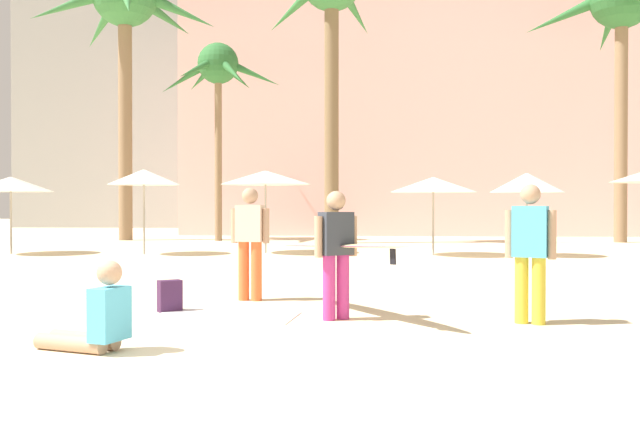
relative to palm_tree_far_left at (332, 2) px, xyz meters
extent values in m
plane|color=beige|center=(-0.32, -19.61, -8.82)|extent=(120.00, 120.00, 0.00)
cube|color=beige|center=(4.01, 10.07, -2.73)|extent=(22.90, 8.53, 12.18)
cylinder|color=brown|center=(-0.02, 0.01, -4.00)|extent=(0.52, 0.52, 9.64)
cone|color=#387A3D|center=(0.74, 1.68, 0.16)|extent=(1.59, 2.72, 1.76)
cone|color=#387A3D|center=(-1.51, 1.04, 0.12)|extent=(2.54, 1.95, 1.83)
cylinder|color=#896B4C|center=(-4.54, 1.31, -5.35)|extent=(0.28, 0.28, 6.92)
sphere|color=#2D6B33|center=(-4.54, 1.31, -1.89)|extent=(1.59, 1.59, 1.59)
cone|color=#2D6B33|center=(-3.15, 1.47, -2.31)|extent=(2.16, 0.59, 1.17)
cone|color=#2D6B33|center=(-4.06, 2.67, -2.19)|extent=(1.05, 2.17, 0.94)
cone|color=#2D6B33|center=(-5.46, 2.40, -2.25)|extent=(1.67, 1.87, 1.04)
cone|color=#2D6B33|center=(-5.87, 1.35, -2.44)|extent=(2.06, 0.41, 1.40)
cone|color=#2D6B33|center=(-5.08, 0.04, -2.34)|extent=(1.15, 2.09, 1.22)
cone|color=#2D6B33|center=(-3.76, 0.22, -2.43)|extent=(1.47, 1.88, 1.38)
cylinder|color=#896B4C|center=(-8.33, 1.49, -3.93)|extent=(0.54, 0.54, 9.77)
cone|color=#387A3D|center=(-6.27, 1.83, 0.33)|extent=(3.15, 1.07, 1.76)
cone|color=#387A3D|center=(-7.31, 3.39, 0.52)|extent=(2.00, 3.06, 1.41)
cone|color=#387A3D|center=(-9.78, 2.87, 0.17)|extent=(2.57, 2.48, 2.05)
cone|color=#387A3D|center=(-10.16, 0.54, 0.29)|extent=(3.00, 1.91, 1.85)
cone|color=#387A3D|center=(-7.56, -0.37, 0.17)|extent=(1.67, 2.99, 2.06)
cylinder|color=#896B4C|center=(10.76, 1.46, -4.22)|extent=(0.47, 0.47, 9.20)
cone|color=#2D6B33|center=(10.90, 3.44, -0.28)|extent=(0.74, 3.04, 1.79)
cone|color=#2D6B33|center=(8.76, 1.82, -0.20)|extent=(3.09, 1.06, 1.64)
cylinder|color=gray|center=(-4.98, -6.18, -7.60)|extent=(0.06, 0.06, 2.43)
cone|color=white|center=(-4.98, -6.18, -6.61)|extent=(2.04, 2.04, 0.44)
cylinder|color=gray|center=(5.76, -6.04, -7.67)|extent=(0.06, 0.06, 2.30)
cone|color=white|center=(5.76, -6.04, -6.79)|extent=(2.00, 2.00, 0.54)
cylinder|color=gray|center=(-8.84, -6.36, -7.70)|extent=(0.06, 0.06, 2.22)
cone|color=beige|center=(-8.84, -6.36, -6.81)|extent=(2.34, 2.34, 0.43)
cylinder|color=gray|center=(-1.60, -5.40, -7.61)|extent=(0.06, 0.06, 2.42)
cone|color=white|center=(-1.60, -5.40, -6.60)|extent=(2.64, 2.64, 0.41)
cylinder|color=gray|center=(3.22, -5.95, -7.72)|extent=(0.06, 0.06, 2.19)
cone|color=white|center=(3.22, -5.95, -6.84)|extent=(2.41, 2.41, 0.42)
cube|color=white|center=(-0.25, -17.01, -8.81)|extent=(1.87, 1.12, 0.01)
cube|color=#3E1F40|center=(-1.08, -16.65, -8.61)|extent=(0.35, 0.32, 0.42)
cube|color=#311933|center=(-1.14, -16.55, -8.69)|extent=(0.21, 0.17, 0.18)
cylinder|color=#B7337F|center=(1.09, -17.17, -8.41)|extent=(0.22, 0.22, 0.80)
cylinder|color=#B7337F|center=(1.25, -17.06, -8.41)|extent=(0.22, 0.22, 0.80)
cube|color=#333842|center=(1.17, -17.12, -7.75)|extent=(0.45, 0.41, 0.53)
sphere|color=tan|center=(1.17, -17.12, -7.34)|extent=(0.33, 0.33, 0.24)
cylinder|color=tan|center=(0.96, -17.26, -7.78)|extent=(0.14, 0.14, 0.51)
cylinder|color=tan|center=(1.37, -16.97, -7.78)|extent=(0.14, 0.14, 0.51)
ellipsoid|color=beige|center=(1.17, -16.82, -7.92)|extent=(1.97, 2.82, 0.19)
ellipsoid|color=#932868|center=(1.17, -16.82, -7.92)|extent=(2.00, 2.84, 0.17)
cube|color=black|center=(1.85, -17.88, -7.97)|extent=(0.07, 0.10, 0.18)
cylinder|color=orange|center=(-0.31, -15.46, -8.38)|extent=(0.18, 0.18, 0.88)
cylinder|color=orange|center=(-0.11, -15.50, -8.38)|extent=(0.18, 0.18, 0.88)
cube|color=beige|center=(-0.21, -15.48, -7.67)|extent=(0.43, 0.28, 0.54)
sphere|color=tan|center=(-0.21, -15.48, -7.26)|extent=(0.28, 0.28, 0.24)
cylinder|color=tan|center=(-0.46, -15.44, -7.70)|extent=(0.12, 0.12, 0.52)
cylinder|color=tan|center=(0.04, -15.52, -7.70)|extent=(0.12, 0.12, 0.52)
cylinder|color=gold|center=(3.41, -17.19, -8.42)|extent=(0.21, 0.21, 0.80)
cylinder|color=gold|center=(3.59, -17.27, -8.42)|extent=(0.21, 0.21, 0.80)
cube|color=#4CB2DB|center=(3.50, -17.23, -7.71)|extent=(0.45, 0.35, 0.61)
sphere|color=tan|center=(3.50, -17.23, -7.26)|extent=(0.31, 0.31, 0.24)
cylinder|color=tan|center=(3.27, -17.13, -7.75)|extent=(0.13, 0.13, 0.58)
cylinder|color=tan|center=(3.73, -17.32, -7.75)|extent=(0.13, 0.13, 0.58)
cylinder|color=tan|center=(-1.29, -19.23, -8.74)|extent=(0.79, 0.39, 0.16)
cylinder|color=tan|center=(-1.23, -19.03, -8.74)|extent=(0.79, 0.39, 0.16)
cube|color=#4CB2DB|center=(-0.89, -19.25, -8.44)|extent=(0.33, 0.45, 0.51)
sphere|color=tan|center=(-0.89, -19.25, -8.04)|extent=(0.30, 0.30, 0.24)
camera|label=1|loc=(1.69, -25.82, -7.38)|focal=39.63mm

